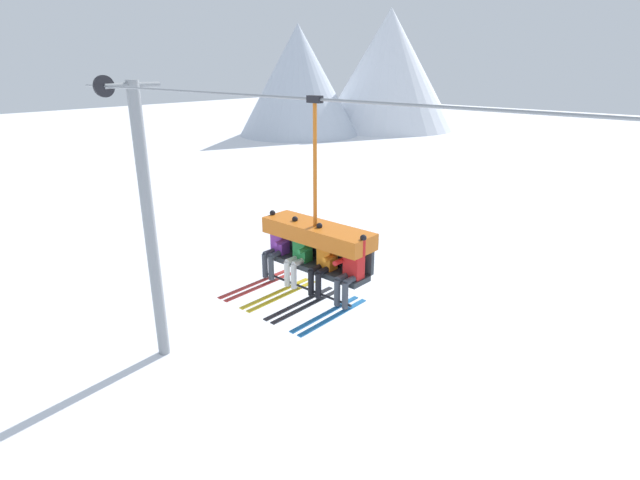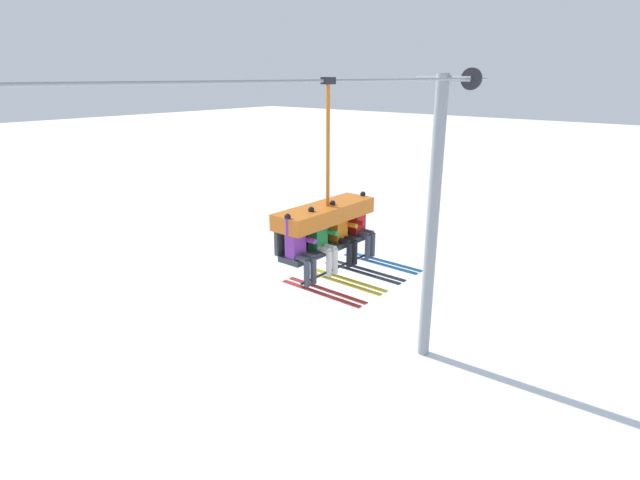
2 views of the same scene
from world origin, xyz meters
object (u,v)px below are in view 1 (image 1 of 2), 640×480
(lift_tower_near, at_px, (148,222))
(chairlift_chair, at_px, (318,239))
(skier_orange, at_px, (323,261))
(skier_green, at_px, (298,253))
(skier_red, at_px, (350,270))
(skier_purple, at_px, (275,245))

(lift_tower_near, height_order, chairlift_chair, lift_tower_near)
(lift_tower_near, distance_m, skier_orange, 7.82)
(chairlift_chair, distance_m, skier_orange, 0.47)
(chairlift_chair, bearing_deg, skier_green, -145.42)
(lift_tower_near, xyz_separation_m, skier_red, (8.31, -0.92, 1.08))
(skier_purple, relative_size, skier_orange, 1.00)
(skier_purple, xyz_separation_m, skier_red, (1.85, 0.00, 0.00))
(skier_red, bearing_deg, lift_tower_near, 173.66)
(skier_red, bearing_deg, chairlift_chair, 166.97)
(chairlift_chair, relative_size, skier_orange, 2.02)
(lift_tower_near, xyz_separation_m, skier_orange, (7.69, -0.92, 1.08))
(lift_tower_near, distance_m, skier_green, 7.22)
(lift_tower_near, xyz_separation_m, chairlift_chair, (7.38, -0.71, 1.38))
(skier_red, bearing_deg, skier_green, 180.00)
(lift_tower_near, relative_size, chairlift_chair, 2.51)
(skier_purple, relative_size, skier_green, 1.00)
(skier_green, bearing_deg, skier_red, 0.00)
(skier_purple, relative_size, skier_red, 1.00)
(lift_tower_near, bearing_deg, skier_purple, -8.14)
(chairlift_chair, bearing_deg, skier_red, -13.03)
(skier_green, bearing_deg, lift_tower_near, 172.56)
(skier_green, xyz_separation_m, skier_orange, (0.61, 0.00, 0.00))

